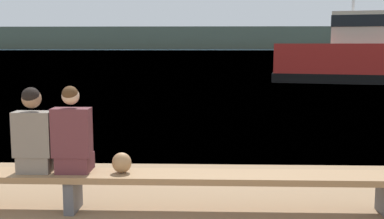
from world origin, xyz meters
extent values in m
plane|color=#426B8E|center=(0.00, 125.09, 0.00)|extent=(240.00, 240.00, 0.00)
cube|color=#424738|center=(0.00, 190.82, 4.38)|extent=(600.00, 12.00, 8.77)
cube|color=#8E6B47|center=(-0.40, 2.82, 0.43)|extent=(7.95, 0.48, 0.08)
cube|color=#515156|center=(-0.40, 2.82, 0.19)|extent=(0.12, 0.41, 0.39)
cube|color=#70665B|center=(-0.84, 2.90, 0.56)|extent=(0.38, 0.39, 0.20)
cube|color=#70665B|center=(-0.84, 2.80, 0.93)|extent=(0.44, 0.22, 0.53)
sphere|color=#846047|center=(-0.84, 2.80, 1.34)|extent=(0.23, 0.23, 0.23)
sphere|color=black|center=(-0.84, 2.79, 1.37)|extent=(0.21, 0.21, 0.21)
cube|color=#56282D|center=(-0.38, 2.90, 0.56)|extent=(0.38, 0.39, 0.20)
cube|color=#56282D|center=(-0.38, 2.80, 0.95)|extent=(0.44, 0.22, 0.57)
sphere|color=tan|center=(-0.38, 2.80, 1.37)|extent=(0.20, 0.20, 0.20)
sphere|color=#472D19|center=(-0.38, 2.79, 1.40)|extent=(0.19, 0.19, 0.19)
ellipsoid|color=#9E754C|center=(0.19, 2.83, 0.58)|extent=(0.23, 0.19, 0.24)
cube|color=red|center=(8.53, 22.92, 1.00)|extent=(8.01, 4.92, 2.00)
cube|color=black|center=(8.53, 22.92, 0.24)|extent=(8.18, 5.08, 0.48)
cube|color=beige|center=(8.89, 22.83, 2.81)|extent=(3.00, 2.51, 1.62)
cube|color=black|center=(8.89, 22.83, 3.13)|extent=(3.06, 2.58, 0.58)
camera|label=1|loc=(1.21, -2.65, 1.97)|focal=45.00mm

